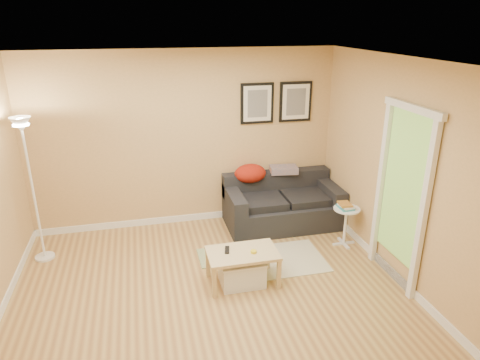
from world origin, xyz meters
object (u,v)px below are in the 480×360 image
at_px(floor_lamp, 34,195).
at_px(sofa, 283,202).
at_px(book_stack, 346,206).
at_px(coffee_table, 242,267).
at_px(side_table, 345,226).
at_px(storage_bin, 242,272).

bearing_deg(floor_lamp, sofa, 3.66).
xyz_separation_m(book_stack, floor_lamp, (-4.00, 0.57, 0.31)).
height_order(coffee_table, book_stack, book_stack).
xyz_separation_m(coffee_table, floor_lamp, (-2.41, 1.16, 0.69)).
bearing_deg(side_table, sofa, 128.66).
bearing_deg(storage_bin, side_table, 20.18).
bearing_deg(side_table, coffee_table, -160.43).
height_order(sofa, book_stack, sofa).
distance_m(coffee_table, storage_bin, 0.05).
distance_m(storage_bin, floor_lamp, 2.78).
bearing_deg(sofa, coffee_table, -125.12).
bearing_deg(floor_lamp, coffee_table, -25.59).
bearing_deg(coffee_table, floor_lamp, 152.62).
xyz_separation_m(sofa, storage_bin, (-0.98, -1.40, -0.21)).
bearing_deg(coffee_table, storage_bin, -119.48).
bearing_deg(book_stack, coffee_table, -157.02).
distance_m(sofa, side_table, 1.03).
relative_size(sofa, book_stack, 7.28).
bearing_deg(floor_lamp, storage_bin, -26.17).
distance_m(sofa, floor_lamp, 3.43).
distance_m(coffee_table, side_table, 1.71).
xyz_separation_m(storage_bin, book_stack, (1.60, 0.61, 0.43)).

